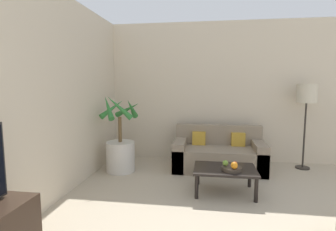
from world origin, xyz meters
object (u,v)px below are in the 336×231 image
fruit_bowl (231,169)px  sofa_loveseat (218,155)px  floor_lamp (307,97)px  apple_green (225,163)px  potted_palm (120,148)px  coffee_table (225,171)px  apple_red (235,164)px  orange_fruit (234,165)px

fruit_bowl → sofa_loveseat: bearing=96.3°
floor_lamp → apple_green: (-1.46, -1.35, -0.84)m
potted_palm → sofa_loveseat: 1.73m
fruit_bowl → coffee_table: bearing=131.9°
apple_red → orange_fruit: orange_fruit is taller
potted_palm → sofa_loveseat: potted_palm is taller
floor_lamp → apple_red: (-1.34, -1.36, -0.84)m
coffee_table → orange_fruit: bearing=-57.8°
orange_fruit → coffee_table: bearing=122.2°
fruit_bowl → orange_fruit: (0.03, -0.08, 0.07)m
apple_red → orange_fruit: size_ratio=0.77×
fruit_bowl → apple_green: size_ratio=3.49×
sofa_loveseat → orange_fruit: size_ratio=17.21×
coffee_table → apple_green: bearing=-90.0°
apple_green → fruit_bowl: bearing=-19.4°
fruit_bowl → apple_red: bearing=21.5°
potted_palm → orange_fruit: (1.84, -0.83, 0.04)m
potted_palm → floor_lamp: size_ratio=0.89×
floor_lamp → fruit_bowl: 2.15m
floor_lamp → coffee_table: (-1.46, -1.29, -0.97)m
sofa_loveseat → apple_green: bearing=-87.7°
sofa_loveseat → apple_red: sofa_loveseat is taller
apple_red → sofa_loveseat: bearing=98.6°
potted_palm → orange_fruit: bearing=-24.4°
potted_palm → sofa_loveseat: bearing=12.4°
potted_palm → floor_lamp: bearing=11.0°
potted_palm → fruit_bowl: potted_palm is taller
sofa_loveseat → coffee_table: size_ratio=1.85×
sofa_loveseat → apple_green: 1.11m
potted_palm → apple_red: size_ratio=19.21×
coffee_table → orange_fruit: 0.25m
floor_lamp → coffee_table: size_ratio=1.78×
apple_red → apple_green: (-0.12, 0.01, 0.00)m
apple_green → orange_fruit: orange_fruit is taller
apple_red → apple_green: bearing=175.0°
fruit_bowl → apple_green: apple_green is taller
apple_red → apple_green: size_ratio=0.90×
floor_lamp → apple_green: 2.16m
floor_lamp → apple_red: floor_lamp is taller
coffee_table → orange_fruit: orange_fruit is taller
floor_lamp → fruit_bowl: floor_lamp is taller
coffee_table → apple_red: bearing=-30.0°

